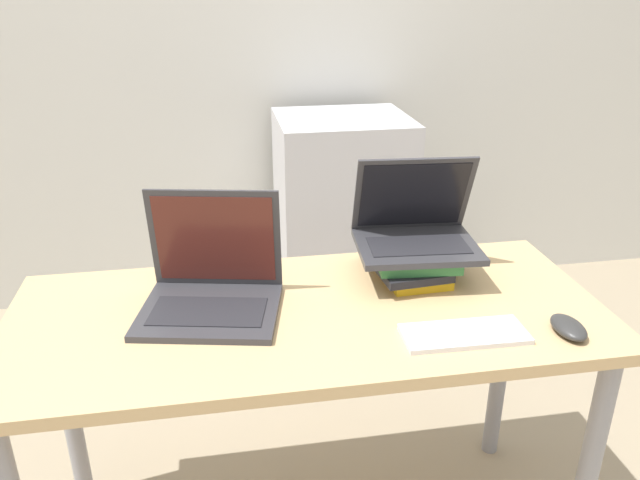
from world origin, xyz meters
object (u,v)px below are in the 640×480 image
mouse (568,327)px  laptop_on_books (415,229)px  book_stack (410,261)px  wireless_keyboard (464,334)px  laptop_left (211,286)px  mini_fridge (342,222)px

mouse → laptop_on_books: bearing=126.0°
book_stack → mouse: 0.42m
book_stack → mouse: book_stack is taller
book_stack → wireless_keyboard: book_stack is taller
laptop_left → laptop_on_books: (0.53, 0.09, 0.08)m
laptop_on_books → mouse: bearing=-54.0°
book_stack → mouse: size_ratio=2.49×
laptop_left → mouse: (0.77, -0.26, -0.04)m
book_stack → mini_fridge: mini_fridge is taller
wireless_keyboard → laptop_on_books: bearing=93.2°
book_stack → laptop_on_books: 0.09m
mini_fridge → mouse: bearing=-81.0°
mouse → mini_fridge: mini_fridge is taller
laptop_left → wireless_keyboard: size_ratio=1.32×
book_stack → mini_fridge: bearing=87.8°
wireless_keyboard → mouse: size_ratio=2.52×
wireless_keyboard → mini_fridge: bearing=89.6°
laptop_left → mini_fridge: (0.55, 1.14, -0.32)m
laptop_left → mini_fridge: 1.31m
book_stack → laptop_on_books: bearing=40.0°
laptop_left → mouse: laptop_left is taller
laptop_on_books → mini_fridge: (0.03, 1.05, -0.40)m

